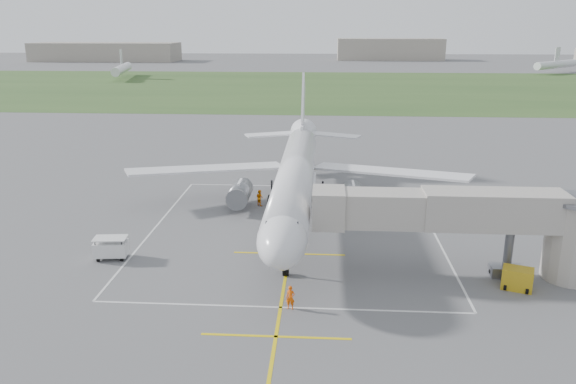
# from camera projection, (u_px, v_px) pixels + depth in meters

# --- Properties ---
(ground) EXTENTS (700.00, 700.00, 0.00)m
(ground) POSITION_uv_depth(u_px,v_px,m) (295.00, 217.00, 59.99)
(ground) COLOR #59595C
(ground) RESTS_ON ground
(grass_strip) EXTENTS (700.00, 120.00, 0.02)m
(grass_strip) POSITION_uv_depth(u_px,v_px,m) (316.00, 87.00, 184.26)
(grass_strip) COLOR #2F4E22
(grass_strip) RESTS_ON ground
(apron_markings) EXTENTS (28.20, 60.00, 0.01)m
(apron_markings) POSITION_uv_depth(u_px,v_px,m) (292.00, 237.00, 54.42)
(apron_markings) COLOR yellow
(apron_markings) RESTS_ON ground
(airliner) EXTENTS (38.93, 46.75, 13.52)m
(airliner) POSITION_uv_depth(u_px,v_px,m) (295.00, 176.00, 59.44)
(airliner) COLOR silver
(airliner) RESTS_ON ground
(jet_bridge) EXTENTS (23.40, 5.00, 7.20)m
(jet_bridge) POSITION_uv_depth(u_px,v_px,m) (483.00, 221.00, 44.75)
(jet_bridge) COLOR gray
(jet_bridge) RESTS_ON ground
(gpu_unit) EXTENTS (2.63, 2.21, 1.70)m
(gpu_unit) POSITION_uv_depth(u_px,v_px,m) (517.00, 279.00, 43.53)
(gpu_unit) COLOR #B79216
(gpu_unit) RESTS_ON ground
(baggage_cart) EXTENTS (2.98, 1.99, 1.96)m
(baggage_cart) POSITION_uv_depth(u_px,v_px,m) (111.00, 248.00, 49.11)
(baggage_cart) COLOR silver
(baggage_cart) RESTS_ON ground
(ramp_worker_nose) EXTENTS (0.69, 0.49, 1.78)m
(ramp_worker_nose) POSITION_uv_depth(u_px,v_px,m) (290.00, 298.00, 40.42)
(ramp_worker_nose) COLOR #E75207
(ramp_worker_nose) RESTS_ON ground
(ramp_worker_wing) EXTENTS (1.13, 1.11, 1.83)m
(ramp_worker_wing) POSITION_uv_depth(u_px,v_px,m) (260.00, 198.00, 63.66)
(ramp_worker_wing) COLOR orange
(ramp_worker_wing) RESTS_ON ground
(distant_hangars) EXTENTS (345.00, 49.00, 12.00)m
(distant_hangars) POSITION_uv_depth(u_px,v_px,m) (291.00, 52.00, 313.03)
(distant_hangars) COLOR gray
(distant_hangars) RESTS_ON ground
(distant_aircraft) EXTENTS (192.08, 63.91, 8.85)m
(distant_aircraft) POSITION_uv_depth(u_px,v_px,m) (350.00, 66.00, 225.11)
(distant_aircraft) COLOR silver
(distant_aircraft) RESTS_ON ground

